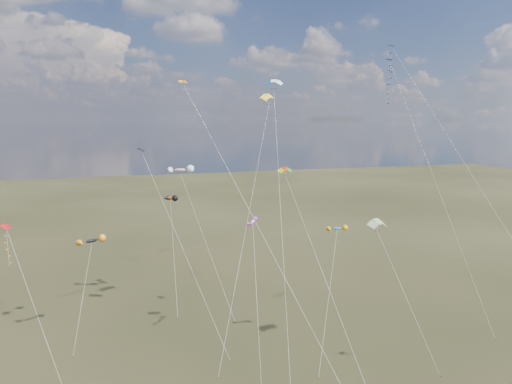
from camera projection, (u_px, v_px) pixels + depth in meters
name	position (u px, v px, depth m)	size (l,w,h in m)	color
diamond_black_high	(393.00, 94.00, 68.49)	(5.71, 19.54, 36.81)	black
diamond_navy_tall	(405.00, 86.00, 56.15)	(13.56, 22.61, 37.05)	#101E4C
diamond_black_mid	(164.00, 204.00, 56.58)	(8.99, 12.76, 24.21)	black
diamond_red_low	(10.00, 251.00, 51.04)	(6.26, 8.20, 16.22)	#B00D10
diamond_orange_center	(229.00, 171.00, 49.59)	(13.24, 21.06, 32.31)	orange
parafoil_yellow	(269.00, 97.00, 62.77)	(12.72, 17.15, 31.67)	yellow
parafoil_blue_white	(274.00, 83.00, 59.09)	(5.96, 19.86, 33.32)	#0F5AA9
parafoil_striped	(378.00, 222.00, 54.99)	(4.42, 10.18, 16.30)	#F1EB04
parafoil_tricolor	(286.00, 171.00, 56.93)	(3.17, 19.65, 22.12)	gold
novelty_black_orange	(92.00, 241.00, 59.16)	(4.22, 8.17, 12.78)	black
novelty_orange_black	(170.00, 199.00, 72.60)	(2.29, 12.34, 15.96)	#E54607
novelty_white_purple	(253.00, 222.00, 57.36)	(3.77, 13.39, 15.48)	white
novelty_redwhite_stripe	(180.00, 170.00, 69.23)	(7.40, 12.80, 20.89)	red
novelty_blue_yellow	(337.00, 229.00, 57.18)	(7.62, 9.35, 14.66)	#205AAC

